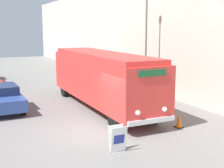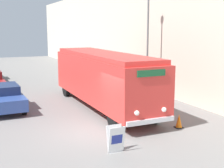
% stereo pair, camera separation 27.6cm
% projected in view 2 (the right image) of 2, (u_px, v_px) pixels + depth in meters
% --- Properties ---
extents(ground_plane, '(80.00, 80.00, 0.00)m').
position_uv_depth(ground_plane, '(93.00, 133.00, 13.79)').
color(ground_plane, slate).
extents(building_wall_right, '(0.30, 60.00, 8.32)m').
position_uv_depth(building_wall_right, '(133.00, 33.00, 25.01)').
color(building_wall_right, beige).
rests_on(building_wall_right, ground_plane).
extents(vintage_bus, '(2.45, 10.72, 3.19)m').
position_uv_depth(vintage_bus, '(103.00, 77.00, 17.90)').
color(vintage_bus, black).
rests_on(vintage_bus, ground_plane).
extents(sign_board, '(0.62, 0.38, 1.02)m').
position_uv_depth(sign_board, '(116.00, 139.00, 11.52)').
color(sign_board, gray).
rests_on(sign_board, ground_plane).
extents(streetlamp, '(0.36, 0.36, 6.79)m').
position_uv_depth(streetlamp, '(148.00, 31.00, 20.38)').
color(streetlamp, '#595E60').
rests_on(streetlamp, ground_plane).
extents(parked_car_near, '(1.99, 4.51, 1.42)m').
position_uv_depth(parked_car_near, '(4.00, 97.00, 17.56)').
color(parked_car_near, black).
rests_on(parked_car_near, ground_plane).
extents(traffic_cone, '(0.36, 0.36, 0.65)m').
position_uv_depth(traffic_cone, '(179.00, 121.00, 14.41)').
color(traffic_cone, black).
rests_on(traffic_cone, ground_plane).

